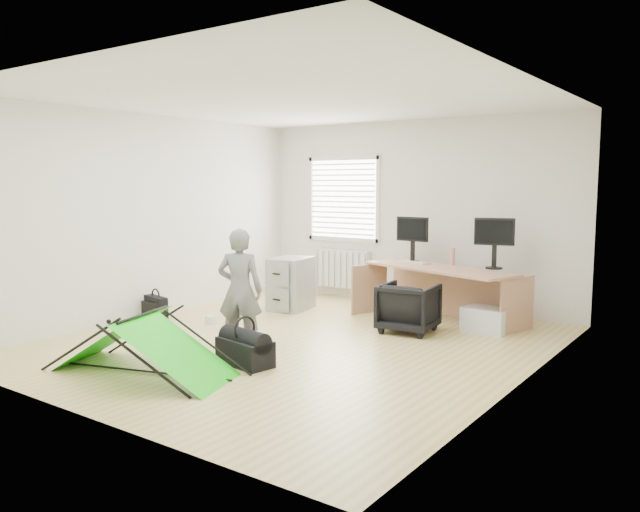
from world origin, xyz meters
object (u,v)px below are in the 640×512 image
Objects in this scene: office_chair at (409,308)px; laptop_bag at (156,308)px; desk at (438,295)px; duffel_bag at (245,352)px; monitor_left at (413,246)px; kite at (144,344)px; filing_cabinet at (291,284)px; storage_crate at (486,320)px; monitor_right at (494,250)px; person at (240,290)px; thermos at (452,257)px.

office_chair is 1.53× the size of laptop_bag.
duffel_bag is (-0.72, -2.91, -0.23)m from desk.
kite is (-0.80, -3.94, -0.66)m from monitor_left.
filing_cabinet is 1.40× the size of storage_crate.
person is at bearing -137.60° from monitor_right.
desk is 9.20× the size of thermos.
filing_cabinet is 1.56× the size of monitor_left.
laptop_bag is 0.72× the size of duffel_bag.
office_chair reaches higher than duffel_bag.
person is 2.06m from laptop_bag.
monitor_right is at bearing 3.98° from monitor_left.
monitor_left is 1.15m from monitor_right.
office_chair is 3.20m from kite.
laptop_bag is (-1.72, 1.58, -0.12)m from kite.
office_chair is 2.29m from duffel_bag.
monitor_left is at bearing 163.69° from monitor_right.
monitor_right is at bearing 40.63° from desk.
monitor_left is 0.96× the size of monitor_right.
monitor_left is 3.54m from laptop_bag.
desk is at bearing -139.96° from person.
duffel_bag is (0.38, -0.35, -0.53)m from person.
kite is (-1.95, -3.93, -0.67)m from monitor_right.
monitor_right is at bearing 76.91° from duffel_bag.
monitor_left is 0.90× the size of storage_crate.
desk is at bearing 167.29° from storage_crate.
thermos is 0.53× the size of laptop_bag.
duffel_bag is at bearing -117.61° from storage_crate.
filing_cabinet is at bearing 179.28° from monitor_right.
kite is at bearing -93.04° from desk.
monitor_right is (0.63, 0.28, 0.59)m from desk.
filing_cabinet is 2.79m from storage_crate.
monitor_left is 4.07m from kite.
kite reaches higher than duffel_bag.
desk is at bearing -172.35° from monitor_right.
monitor_left is at bearing 168.11° from desk.
desk reaches higher than office_chair.
duffel_bag is at bearing -72.21° from filing_cabinet.
filing_cabinet is 2.02m from office_chair.
storage_crate is at bearing -150.46° from office_chair.
storage_crate is (0.72, -0.16, -0.21)m from desk.
person is 3.05m from storage_crate.
desk is 4.23× the size of monitor_right.
monitor_left reaches higher than office_chair.
thermos reaches higher than filing_cabinet.
laptop_bag is at bearing 120.01° from kite.
monitor_right reaches higher than storage_crate.
duffel_bag is (-1.44, -2.74, -0.02)m from storage_crate.
kite is 4.04m from storage_crate.
person is 2.50× the size of storage_crate.
monitor_right is at bearing -2.19° from thermos.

